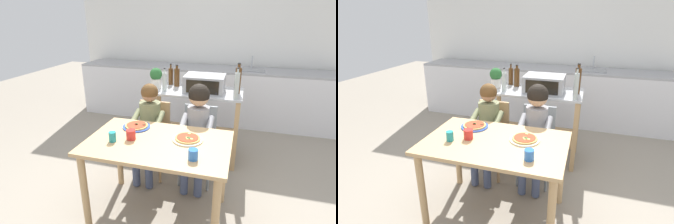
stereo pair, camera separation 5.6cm
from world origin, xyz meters
TOP-DOWN VIEW (x-y plane):
  - ground_plane at (0.00, 1.12)m, footprint 11.16×11.16m
  - back_wall_tiled at (0.00, 2.85)m, footprint 4.66×0.12m
  - kitchen_counter at (0.00, 2.44)m, footprint 4.19×0.60m
  - kitchen_island_cart at (0.08, 1.15)m, footprint 1.13×0.55m
  - toaster_oven at (0.20, 1.12)m, footprint 0.45×0.36m
  - bottle_dark_olive_oil at (-0.26, 1.33)m, footprint 0.06×0.06m
  - bottle_slim_sauce at (-0.17, 1.27)m, footprint 0.07×0.07m
  - bottle_tall_green_wine at (-0.25, 1.02)m, footprint 0.05×0.05m
  - bottle_squat_spirits at (0.57, 1.16)m, footprint 0.07×0.07m
  - bottle_brown_beer at (0.57, 0.93)m, footprint 0.05×0.05m
  - potted_herb_plant at (-0.39, 1.11)m, footprint 0.15×0.15m
  - dining_table at (0.00, 0.00)m, footprint 1.18×0.76m
  - dining_chair_left at (-0.28, 0.65)m, footprint 0.36×0.36m
  - dining_chair_right at (0.23, 0.65)m, footprint 0.36×0.36m
  - child_in_olive_shirt at (-0.28, 0.52)m, footprint 0.32×0.42m
  - child_in_grey_shirt at (0.23, 0.54)m, footprint 0.32×0.42m
  - pizza_plate_blue_rimmed at (-0.28, 0.22)m, footprint 0.25×0.25m
  - pizza_plate_cream at (0.23, 0.09)m, footprint 0.25×0.25m
  - drinking_cup_blue at (0.33, -0.20)m, footprint 0.07×0.07m
  - drinking_cup_red at (-0.23, -0.02)m, footprint 0.08×0.08m
  - drinking_cup_teal at (-0.36, -0.10)m, footprint 0.06×0.06m

SIDE VIEW (x-z plane):
  - ground_plane at x=0.00m, z-range 0.00..0.00m
  - kitchen_counter at x=0.00m, z-range -0.10..0.99m
  - dining_chair_left at x=-0.28m, z-range 0.07..0.89m
  - dining_chair_right at x=0.23m, z-range 0.07..0.89m
  - kitchen_island_cart at x=0.08m, z-range 0.15..1.01m
  - dining_table at x=0.00m, z-range 0.25..0.98m
  - child_in_olive_shirt at x=-0.28m, z-range 0.14..1.18m
  - child_in_grey_shirt at x=0.23m, z-range 0.17..1.24m
  - pizza_plate_blue_rimmed at x=-0.28m, z-range 0.73..0.76m
  - pizza_plate_cream at x=0.23m, z-range 0.73..0.76m
  - drinking_cup_blue at x=0.33m, z-range 0.73..0.81m
  - drinking_cup_teal at x=-0.36m, z-range 0.73..0.82m
  - drinking_cup_red at x=-0.23m, z-range 0.73..0.82m
  - toaster_oven at x=0.20m, z-range 0.86..1.06m
  - bottle_dark_olive_oil at x=-0.26m, z-range 0.84..1.10m
  - bottle_tall_green_wine at x=-0.25m, z-range 0.84..1.11m
  - bottle_slim_sauce at x=-0.17m, z-range 0.84..1.12m
  - potted_herb_plant at x=-0.39m, z-range 0.87..1.12m
  - bottle_brown_beer at x=0.57m, z-range 0.84..1.18m
  - bottle_squat_spirits at x=0.57m, z-range 0.84..1.19m
  - back_wall_tiled at x=0.00m, z-range 0.00..2.70m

